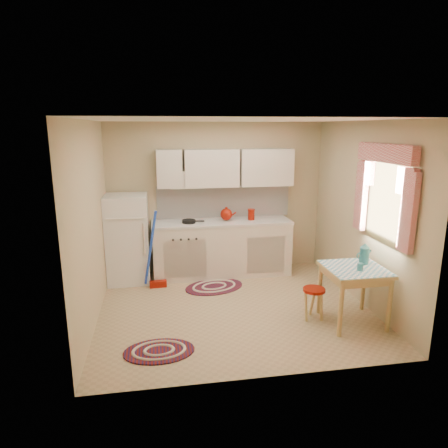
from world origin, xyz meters
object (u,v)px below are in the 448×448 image
(base_cabinets, at_px, (222,249))
(table, at_px, (353,295))
(fridge, at_px, (128,239))
(stool, at_px, (313,304))

(base_cabinets, xyz_separation_m, table, (1.35, -1.95, -0.08))
(fridge, relative_size, table, 1.94)
(fridge, distance_m, base_cabinets, 1.53)
(base_cabinets, distance_m, table, 2.38)
(fridge, xyz_separation_m, stool, (2.41, -1.75, -0.49))
(table, relative_size, stool, 1.71)
(fridge, xyz_separation_m, base_cabinets, (1.51, 0.05, -0.26))
(fridge, relative_size, stool, 3.33)
(base_cabinets, relative_size, stool, 5.36)
(stool, bearing_deg, fridge, 144.03)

